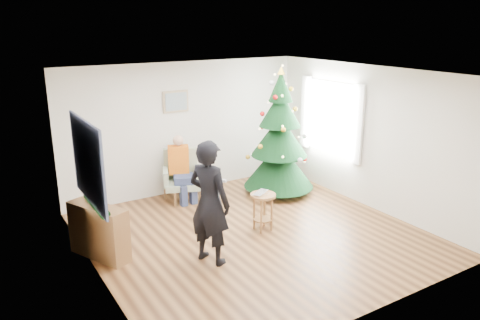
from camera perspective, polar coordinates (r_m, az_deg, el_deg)
floor at (r=7.72m, az=1.74°, el=-9.06°), size 5.00×5.00×0.00m
ceiling at (r=6.99m, az=1.93°, el=10.51°), size 5.00×5.00×0.00m
wall_back at (r=9.37m, az=-6.68°, el=3.91°), size 5.00×0.00×5.00m
wall_front at (r=5.47m, az=16.56°, el=-6.07°), size 5.00×0.00×5.00m
wall_left at (r=6.28m, az=-17.56°, el=-3.17°), size 0.00×5.00×5.00m
wall_right at (r=8.84m, az=15.48°, el=2.65°), size 0.00×5.00×5.00m
window_panel at (r=9.46m, az=11.03°, el=5.09°), size 0.04×1.30×1.40m
curtains at (r=9.44m, az=10.89°, el=5.07°), size 0.05×1.75×1.50m
christmas_tree at (r=9.23m, az=4.84°, el=2.73°), size 1.39×1.39×2.52m
stool at (r=7.76m, az=2.81°, el=-6.31°), size 0.42×0.42×0.63m
laptop at (r=7.64m, az=2.84°, el=-4.08°), size 0.41×0.37×0.03m
armchair at (r=9.11m, az=-7.10°, el=-2.67°), size 0.84×0.83×0.97m
seated_person at (r=8.97m, az=-7.17°, el=-1.01°), size 0.49×0.62×1.27m
standing_man at (r=6.58m, az=-3.74°, el=-5.20°), size 0.67×0.78×1.81m
game_controller at (r=6.53m, az=-2.17°, el=-2.51°), size 0.09×0.13×0.04m
console at (r=7.18m, az=-16.82°, el=-8.34°), size 0.69×1.03×0.80m
garland at (r=7.02m, az=-17.11°, el=-5.22°), size 0.14×0.90×0.14m
tapestry at (r=6.50m, az=-18.09°, el=-0.25°), size 0.03×1.50×1.15m
framed_picture at (r=9.15m, az=-7.83°, el=7.08°), size 0.52×0.05×0.42m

